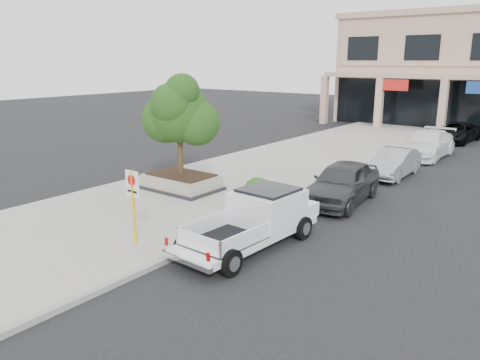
# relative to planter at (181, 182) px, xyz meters

# --- Properties ---
(ground) EXTENTS (120.00, 120.00, 0.00)m
(ground) POSITION_rel_planter_xyz_m (6.27, -3.15, -0.48)
(ground) COLOR black
(ground) RESTS_ON ground
(sidewalk) EXTENTS (8.00, 52.00, 0.15)m
(sidewalk) POSITION_rel_planter_xyz_m (0.77, 2.85, -0.40)
(sidewalk) COLOR gray
(sidewalk) RESTS_ON ground
(curb) EXTENTS (0.20, 52.00, 0.15)m
(curb) POSITION_rel_planter_xyz_m (4.72, 2.85, -0.40)
(curb) COLOR gray
(curb) RESTS_ON ground
(planter) EXTENTS (3.20, 2.20, 0.68)m
(planter) POSITION_rel_planter_xyz_m (0.00, 0.00, 0.00)
(planter) COLOR black
(planter) RESTS_ON sidewalk
(planter_tree) EXTENTS (2.90, 2.55, 4.00)m
(planter_tree) POSITION_rel_planter_xyz_m (0.13, 0.15, 2.94)
(planter_tree) COLOR #322113
(planter_tree) RESTS_ON planter
(no_parking_sign) EXTENTS (0.55, 0.09, 2.30)m
(no_parking_sign) POSITION_rel_planter_xyz_m (3.34, -5.37, 1.16)
(no_parking_sign) COLOR #F0B20C
(no_parking_sign) RESTS_ON sidewalk
(hedge) EXTENTS (1.10, 0.99, 0.93)m
(hedge) POSITION_rel_planter_xyz_m (3.60, 0.59, 0.14)
(hedge) COLOR #1C4C15
(hedge) RESTS_ON sidewalk
(pickup_truck) EXTENTS (2.24, 5.42, 1.68)m
(pickup_truck) POSITION_rel_planter_xyz_m (5.92, -3.18, 0.36)
(pickup_truck) COLOR white
(pickup_truck) RESTS_ON ground
(curb_car_a) EXTENTS (2.35, 4.96, 1.64)m
(curb_car_a) POSITION_rel_planter_xyz_m (6.10, 2.84, 0.34)
(curb_car_a) COLOR #313537
(curb_car_a) RESTS_ON ground
(curb_car_b) EXTENTS (1.47, 4.14, 1.36)m
(curb_car_b) POSITION_rel_planter_xyz_m (6.22, 8.27, 0.21)
(curb_car_b) COLOR #9A9CA2
(curb_car_b) RESTS_ON ground
(curb_car_c) EXTENTS (2.22, 5.35, 1.55)m
(curb_car_c) POSITION_rel_planter_xyz_m (6.08, 14.10, 0.30)
(curb_car_c) COLOR white
(curb_car_c) RESTS_ON ground
(curb_car_d) EXTENTS (2.61, 5.03, 1.36)m
(curb_car_d) POSITION_rel_planter_xyz_m (6.07, 20.74, 0.20)
(curb_car_d) COLOR black
(curb_car_d) RESTS_ON ground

